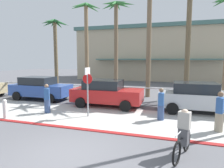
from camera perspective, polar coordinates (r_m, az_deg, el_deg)
ground_plane at (r=15.78m, az=5.80°, el=-3.82°), size 80.00×80.00×0.00m
sidewalk_strip at (r=10.32m, az=-0.87°, el=-9.56°), size 44.00×4.00×0.02m
curb_paint at (r=8.54m, az=-5.22°, el=-13.14°), size 44.00×0.24×0.03m
building_backdrop at (r=31.66m, az=13.24°, el=8.50°), size 23.99×10.15×7.73m
rail_fence at (r=14.20m, az=4.61°, el=-1.60°), size 22.09×0.08×1.04m
stop_sign_bike_lane at (r=10.23m, az=-7.04°, el=-0.21°), size 0.52×0.56×2.56m
bollard_1 at (r=11.34m, az=-28.42°, el=-6.27°), size 0.20×0.20×1.00m
palm_tree_0 at (r=20.82m, az=-16.03°, el=13.04°), size 2.85×2.98×6.90m
palm_tree_1 at (r=19.55m, az=-7.43°, el=15.61°), size 3.13×2.99×8.24m
palm_tree_2 at (r=18.82m, az=1.28°, el=16.73°), size 3.20×2.87×8.20m
palm_tree_3 at (r=16.35m, az=10.88°, el=20.33°), size 3.12×3.31×9.44m
car_blue_1 at (r=15.66m, az=-19.92°, el=-1.06°), size 4.40×2.02×1.69m
car_red_2 at (r=12.53m, az=-1.67°, el=-2.57°), size 4.40×2.02×1.69m
car_silver_3 at (r=12.07m, az=23.54°, el=-3.52°), size 4.40×2.02×1.69m
cyclist_black_0 at (r=6.60m, az=19.84°, el=-13.44°), size 0.60×1.76×1.50m
pedestrian_0 at (r=10.01m, az=13.90°, el=-6.06°), size 0.32×0.40×1.59m
pedestrian_1 at (r=9.27m, az=28.52°, el=-7.45°), size 0.40×0.46×1.68m
pedestrian_2 at (r=11.55m, az=-18.17°, el=-4.35°), size 0.44×0.48×1.63m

